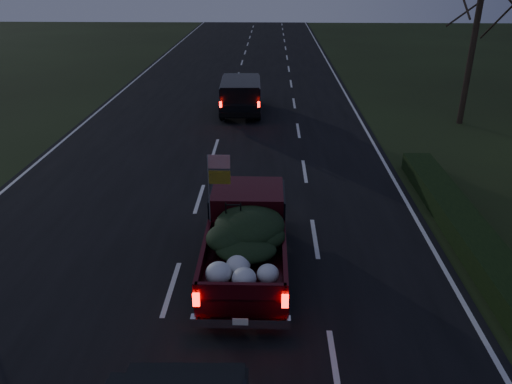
# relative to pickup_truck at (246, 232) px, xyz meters

# --- Properties ---
(ground) EXTENTS (120.00, 120.00, 0.00)m
(ground) POSITION_rel_pickup_truck_xyz_m (-1.75, -1.05, -1.01)
(ground) COLOR black
(ground) RESTS_ON ground
(road_asphalt) EXTENTS (14.00, 120.00, 0.02)m
(road_asphalt) POSITION_rel_pickup_truck_xyz_m (-1.75, -1.05, -1.00)
(road_asphalt) COLOR black
(road_asphalt) RESTS_ON ground
(hedge_row) EXTENTS (1.00, 10.00, 0.60)m
(hedge_row) POSITION_rel_pickup_truck_xyz_m (6.05, 1.95, -0.71)
(hedge_row) COLOR black
(hedge_row) RESTS_ON ground
(bare_tree_far) EXTENTS (3.60, 3.60, 7.00)m
(bare_tree_far) POSITION_rel_pickup_truck_xyz_m (9.75, 12.95, 4.22)
(bare_tree_far) COLOR black
(bare_tree_far) RESTS_ON ground
(pickup_truck) EXTENTS (2.00, 5.14, 2.69)m
(pickup_truck) POSITION_rel_pickup_truck_xyz_m (0.00, 0.00, 0.00)
(pickup_truck) COLOR #32060E
(pickup_truck) RESTS_ON ground
(lead_suv) EXTENTS (2.17, 4.87, 1.38)m
(lead_suv) POSITION_rel_pickup_truck_xyz_m (-0.99, 14.57, 0.04)
(lead_suv) COLOR black
(lead_suv) RESTS_ON ground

